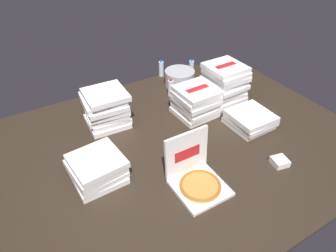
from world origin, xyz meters
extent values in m
cube|color=#2D2319|center=(0.00, 0.00, -0.01)|extent=(3.20, 2.40, 0.02)
cube|color=white|center=(-0.14, -0.53, 0.01)|extent=(0.36, 0.36, 0.03)
cylinder|color=#C6893D|center=(-0.14, -0.53, 0.04)|extent=(0.31, 0.31, 0.02)
torus|color=#A96324|center=(-0.14, -0.53, 0.04)|extent=(0.30, 0.30, 0.02)
cube|color=white|center=(-0.14, -0.33, 0.21)|extent=(0.36, 0.05, 0.36)
cube|color=red|center=(-0.14, -0.35, 0.21)|extent=(0.22, 0.01, 0.09)
cube|color=white|center=(0.82, 0.38, 0.02)|extent=(0.37, 0.37, 0.05)
cube|color=red|center=(0.82, 0.38, 0.05)|extent=(0.24, 0.07, 0.00)
cube|color=white|center=(0.82, 0.39, 0.07)|extent=(0.37, 0.37, 0.05)
cube|color=red|center=(0.82, 0.39, 0.10)|extent=(0.24, 0.07, 0.00)
cube|color=white|center=(0.80, 0.39, 0.12)|extent=(0.38, 0.38, 0.05)
cube|color=white|center=(0.82, 0.37, 0.17)|extent=(0.38, 0.38, 0.05)
cube|color=white|center=(0.81, 0.39, 0.22)|extent=(0.37, 0.37, 0.05)
cube|color=white|center=(0.82, 0.38, 0.27)|extent=(0.37, 0.37, 0.05)
cube|color=white|center=(0.81, 0.37, 0.32)|extent=(0.38, 0.38, 0.05)
cube|color=red|center=(0.81, 0.37, 0.34)|extent=(0.24, 0.07, 0.00)
cube|color=white|center=(0.80, 0.39, 0.36)|extent=(0.37, 0.37, 0.05)
cube|color=red|center=(0.80, 0.39, 0.39)|extent=(0.24, 0.07, 0.00)
cube|color=white|center=(-0.42, 0.59, 0.02)|extent=(0.38, 0.38, 0.05)
cube|color=white|center=(-0.41, 0.60, 0.07)|extent=(0.40, 0.40, 0.05)
cube|color=red|center=(-0.41, 0.60, 0.10)|extent=(0.24, 0.09, 0.00)
cube|color=white|center=(-0.42, 0.61, 0.12)|extent=(0.41, 0.41, 0.05)
cube|color=red|center=(-0.42, 0.61, 0.15)|extent=(0.24, 0.10, 0.00)
cube|color=white|center=(-0.41, 0.60, 0.17)|extent=(0.40, 0.40, 0.05)
cube|color=white|center=(-0.43, 0.59, 0.22)|extent=(0.39, 0.39, 0.05)
cube|color=white|center=(-0.43, 0.61, 0.27)|extent=(0.40, 0.40, 0.05)
cube|color=white|center=(-0.41, 0.59, 0.32)|extent=(0.38, 0.38, 0.05)
cube|color=white|center=(-0.75, -0.04, 0.02)|extent=(0.38, 0.38, 0.05)
cube|color=red|center=(-0.75, -0.04, 0.05)|extent=(0.24, 0.07, 0.00)
cube|color=white|center=(-0.75, -0.03, 0.07)|extent=(0.39, 0.39, 0.05)
cube|color=red|center=(-0.75, -0.03, 0.10)|extent=(0.24, 0.09, 0.00)
cube|color=white|center=(-0.75, -0.03, 0.12)|extent=(0.40, 0.40, 0.05)
cube|color=red|center=(-0.75, -0.03, 0.15)|extent=(0.24, 0.09, 0.00)
cube|color=white|center=(-0.73, -0.03, 0.17)|extent=(0.40, 0.40, 0.05)
cube|color=white|center=(0.72, -0.12, 0.02)|extent=(0.37, 0.37, 0.05)
cube|color=white|center=(0.72, -0.14, 0.07)|extent=(0.37, 0.37, 0.05)
cube|color=white|center=(0.71, -0.14, 0.12)|extent=(0.37, 0.37, 0.05)
cube|color=white|center=(0.38, 0.30, 0.02)|extent=(0.38, 0.38, 0.05)
cube|color=red|center=(0.38, 0.30, 0.05)|extent=(0.24, 0.07, 0.00)
cube|color=white|center=(0.40, 0.29, 0.07)|extent=(0.39, 0.39, 0.05)
cube|color=red|center=(0.40, 0.29, 0.10)|extent=(0.24, 0.08, 0.00)
cube|color=white|center=(0.39, 0.31, 0.12)|extent=(0.37, 0.37, 0.05)
cube|color=red|center=(0.39, 0.31, 0.15)|extent=(0.24, 0.07, 0.00)
cube|color=white|center=(0.38, 0.29, 0.17)|extent=(0.38, 0.38, 0.05)
cube|color=white|center=(0.38, 0.29, 0.22)|extent=(0.37, 0.37, 0.05)
cube|color=red|center=(0.38, 0.29, 0.24)|extent=(0.24, 0.07, 0.00)
cube|color=white|center=(0.39, 0.29, 0.27)|extent=(0.37, 0.37, 0.05)
cube|color=red|center=(0.39, 0.29, 0.29)|extent=(0.24, 0.07, 0.00)
cylinder|color=#B7BABF|center=(0.58, 0.88, 0.09)|extent=(0.34, 0.34, 0.17)
cylinder|color=silver|center=(0.50, 1.18, 0.09)|extent=(0.06, 0.06, 0.18)
cylinder|color=blue|center=(0.50, 1.18, 0.19)|extent=(0.03, 0.03, 0.02)
cylinder|color=white|center=(0.36, 0.72, 0.09)|extent=(0.06, 0.06, 0.18)
cylinder|color=red|center=(0.36, 0.72, 0.19)|extent=(0.03, 0.03, 0.02)
cylinder|color=silver|center=(0.83, 1.01, 0.09)|extent=(0.06, 0.06, 0.18)
cylinder|color=blue|center=(0.83, 1.01, 0.19)|extent=(0.03, 0.03, 0.02)
cube|color=white|center=(0.57, -0.64, 0.03)|extent=(0.14, 0.14, 0.05)
camera|label=1|loc=(-1.10, -1.68, 1.71)|focal=31.93mm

